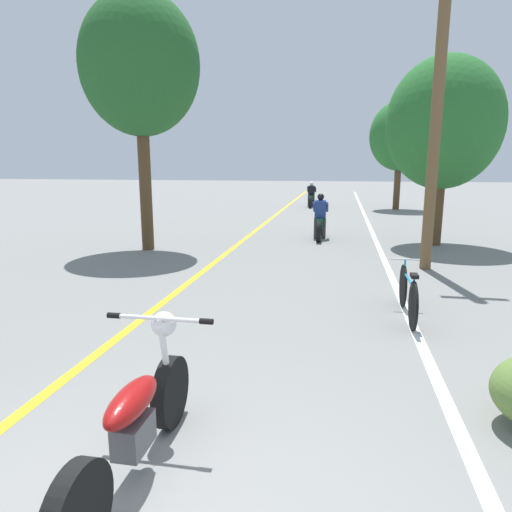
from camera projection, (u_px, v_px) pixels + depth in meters
lane_stripe_center at (252, 234)px, 15.22m from camera, size 0.14×48.00×0.01m
lane_stripe_edge at (374, 237)px, 14.51m from camera, size 0.14×48.00×0.01m
utility_pole at (438, 99)px, 9.46m from camera, size 1.10×0.24×7.04m
roadside_tree_right_near at (444, 124)px, 12.47m from camera, size 3.12×2.81×5.18m
roadside_tree_right_far at (400, 136)px, 22.55m from camera, size 2.97×2.68×5.36m
roadside_tree_left at (140, 66)px, 11.53m from camera, size 3.08×2.77×6.52m
motorcycle_foreground at (136, 421)px, 3.36m from camera, size 0.91×2.11×1.09m
motorcycle_rider_lead at (320, 222)px, 14.15m from camera, size 0.50×2.00×1.40m
motorcycle_rider_far at (311, 197)px, 24.53m from camera, size 0.50×2.07×1.36m
bicycle_parked at (408, 294)px, 6.88m from camera, size 0.44×1.79×0.81m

